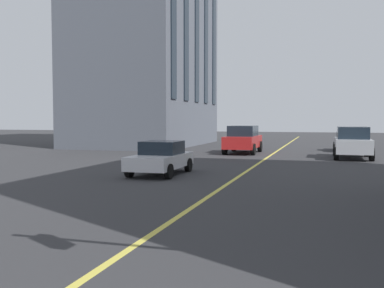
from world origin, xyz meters
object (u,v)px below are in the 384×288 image
object	(u,v)px
car_red_parked_a	(243,139)
car_white_far	(161,158)
car_white_mid	(347,141)
car_silver_near	(352,142)

from	to	relation	value
car_red_parked_a	car_white_far	distance (m)	12.52
car_white_mid	car_red_parked_a	distance (m)	8.12
car_white_mid	car_red_parked_a	bearing A→B (deg)	121.26
car_white_mid	car_red_parked_a	size ratio (longest dim) A/B	0.83
car_white_mid	car_white_far	xyz separation A→B (m)	(-16.67, 8.22, 0.00)
car_silver_near	car_red_parked_a	xyz separation A→B (m)	(2.09, 6.94, 0.00)
car_silver_near	car_red_parked_a	distance (m)	7.25
car_red_parked_a	car_white_far	xyz separation A→B (m)	(-12.46, 1.28, -0.27)
car_white_mid	car_silver_near	world-z (taller)	car_silver_near
car_silver_near	car_white_far	world-z (taller)	car_silver_near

